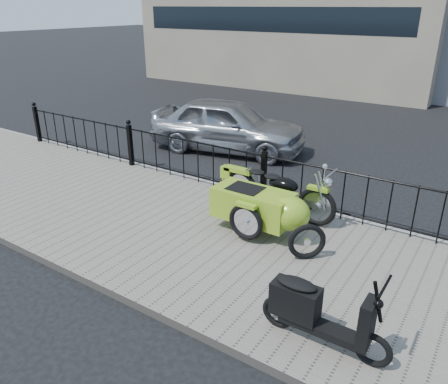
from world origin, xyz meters
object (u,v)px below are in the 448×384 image
Objects in this scene: motorcycle_sidecar at (267,204)px; scooter at (315,312)px; spare_tire at (307,242)px; sedan_car at (228,125)px.

motorcycle_sidecar is 2.64m from scooter.
scooter is 1.73m from spare_tire.
scooter is at bearing -63.54° from spare_tire.
scooter reaches higher than motorcycle_sidecar.
motorcycle_sidecar is at bearing -150.42° from sedan_car.
motorcycle_sidecar reaches higher than spare_tire.
spare_tire is at bearing -146.47° from sedan_car.
sedan_car is (-3.10, 3.57, 0.10)m from motorcycle_sidecar.
scooter is 2.62× the size of spare_tire.
sedan_car is (-4.80, 5.59, 0.18)m from scooter.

